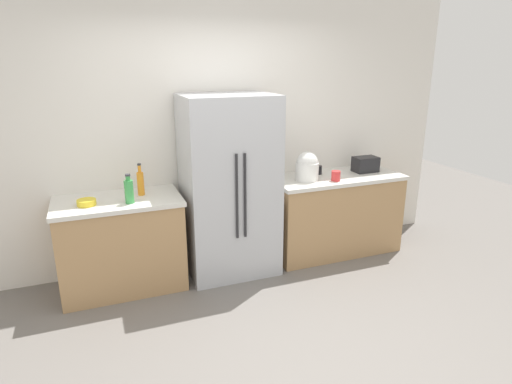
% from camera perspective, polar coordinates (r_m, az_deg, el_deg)
% --- Properties ---
extents(ground_plane, '(11.16, 11.16, 0.00)m').
position_cam_1_polar(ground_plane, '(3.58, 1.75, -18.82)').
color(ground_plane, slate).
extents(kitchen_back_panel, '(5.58, 0.10, 2.81)m').
position_cam_1_polar(kitchen_back_panel, '(4.53, -6.39, 8.15)').
color(kitchen_back_panel, silver).
rests_on(kitchen_back_panel, ground_plane).
extents(counter_left, '(1.13, 0.66, 0.88)m').
position_cam_1_polar(counter_left, '(4.29, -17.21, -6.47)').
color(counter_left, tan).
rests_on(counter_left, ground_plane).
extents(counter_right, '(1.45, 0.66, 0.88)m').
position_cam_1_polar(counter_right, '(4.95, 10.12, -2.76)').
color(counter_right, tan).
rests_on(counter_right, ground_plane).
extents(refrigerator, '(0.88, 0.69, 1.79)m').
position_cam_1_polar(refrigerator, '(4.29, -3.50, 0.72)').
color(refrigerator, '#B7BABF').
rests_on(refrigerator, ground_plane).
extents(toaster, '(0.27, 0.18, 0.17)m').
position_cam_1_polar(toaster, '(5.03, 14.16, 3.54)').
color(toaster, black).
rests_on(toaster, counter_right).
extents(rice_cooker, '(0.24, 0.24, 0.30)m').
position_cam_1_polar(rice_cooker, '(4.56, 6.71, 3.30)').
color(rice_cooker, white).
rests_on(rice_cooker, counter_right).
extents(bottle_a, '(0.06, 0.06, 0.30)m').
position_cam_1_polar(bottle_a, '(4.17, -14.91, 1.21)').
color(bottle_a, orange).
rests_on(bottle_a, counter_left).
extents(bottle_b, '(0.08, 0.08, 0.26)m').
position_cam_1_polar(bottle_b, '(3.97, -16.32, 0.16)').
color(bottle_b, green).
rests_on(bottle_b, counter_left).
extents(cup_a, '(0.09, 0.09, 0.11)m').
position_cam_1_polar(cup_a, '(4.59, 10.43, 2.09)').
color(cup_a, red).
rests_on(cup_a, counter_right).
extents(cup_b, '(0.08, 0.08, 0.09)m').
position_cam_1_polar(cup_b, '(4.83, 8.13, 2.88)').
color(cup_b, black).
rests_on(cup_b, counter_right).
extents(bowl_a, '(0.16, 0.16, 0.05)m').
position_cam_1_polar(bowl_a, '(4.05, -21.35, -1.28)').
color(bowl_a, yellow).
rests_on(bowl_a, counter_left).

